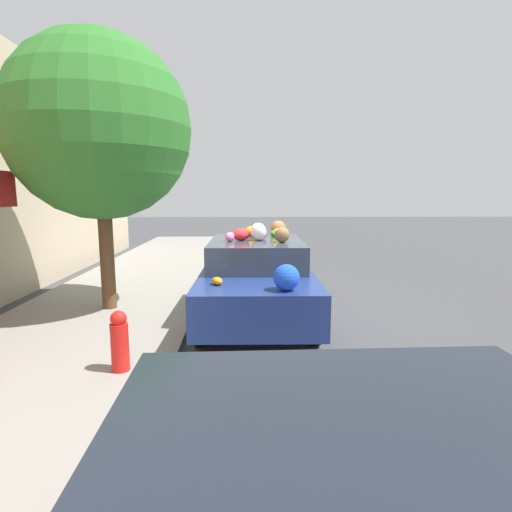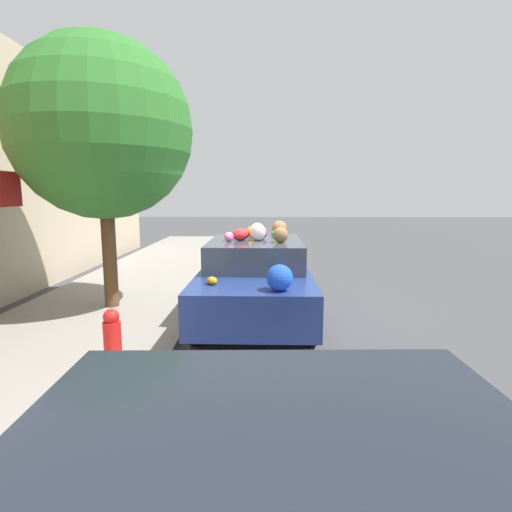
{
  "view_description": "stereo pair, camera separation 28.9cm",
  "coord_description": "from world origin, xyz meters",
  "views": [
    {
      "loc": [
        -6.77,
        0.25,
        2.1
      ],
      "look_at": [
        0.0,
        0.04,
        1.04
      ],
      "focal_mm": 28.0,
      "sensor_mm": 36.0,
      "label": 1
    },
    {
      "loc": [
        -6.77,
        -0.04,
        2.1
      ],
      "look_at": [
        0.0,
        0.04,
        1.04
      ],
      "focal_mm": 28.0,
      "sensor_mm": 36.0,
      "label": 2
    }
  ],
  "objects": [
    {
      "name": "ground_plane",
      "position": [
        0.0,
        0.0,
        0.0
      ],
      "size": [
        60.0,
        60.0,
        0.0
      ],
      "primitive_type": "plane",
      "color": "#424244"
    },
    {
      "name": "fire_hydrant",
      "position": [
        -2.44,
        1.65,
        0.46
      ],
      "size": [
        0.2,
        0.2,
        0.7
      ],
      "color": "red",
      "rests_on": "sidewalk_curb"
    },
    {
      "name": "street_tree",
      "position": [
        0.12,
        2.62,
        3.16
      ],
      "size": [
        3.01,
        3.01,
        4.56
      ],
      "color": "brown",
      "rests_on": "sidewalk_curb"
    },
    {
      "name": "sidewalk_curb",
      "position": [
        0.0,
        2.7,
        0.06
      ],
      "size": [
        24.0,
        3.2,
        0.11
      ],
      "color": "gray",
      "rests_on": "ground"
    },
    {
      "name": "art_car",
      "position": [
        -0.02,
        0.04,
        0.73
      ],
      "size": [
        4.51,
        1.8,
        1.63
      ],
      "rotation": [
        0.0,
        0.0,
        -0.02
      ],
      "color": "navy",
      "rests_on": "ground"
    }
  ]
}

